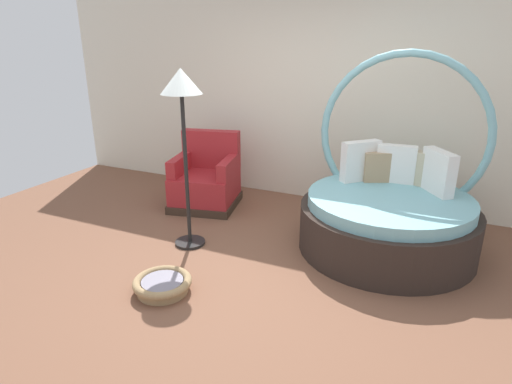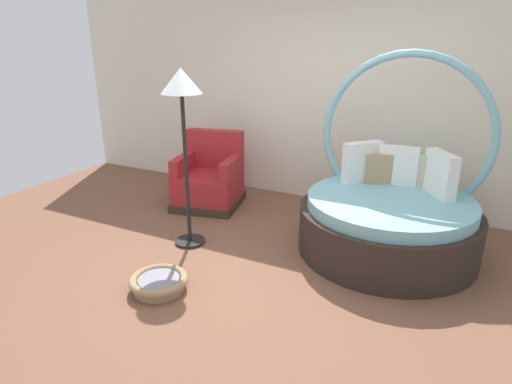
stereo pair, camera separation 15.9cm
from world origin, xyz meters
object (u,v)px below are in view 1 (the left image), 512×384
Objects in this scene: red_armchair at (206,181)px; floor_lamp at (182,99)px; round_daybed at (389,210)px; pet_basket at (162,284)px.

floor_lamp is (0.42, -1.07, 1.20)m from red_armchair.
round_daybed reaches higher than pet_basket.
floor_lamp is at bearing -156.78° from round_daybed.
pet_basket is at bearing -71.79° from floor_lamp.
red_armchair is at bearing 110.12° from pet_basket.
round_daybed reaches higher than red_armchair.
round_daybed is 3.89× the size of pet_basket.
red_armchair is 0.52× the size of floor_lamp.
pet_basket is (-1.62, -1.71, -0.33)m from round_daybed.
red_armchair is (-2.34, 0.25, -0.07)m from round_daybed.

